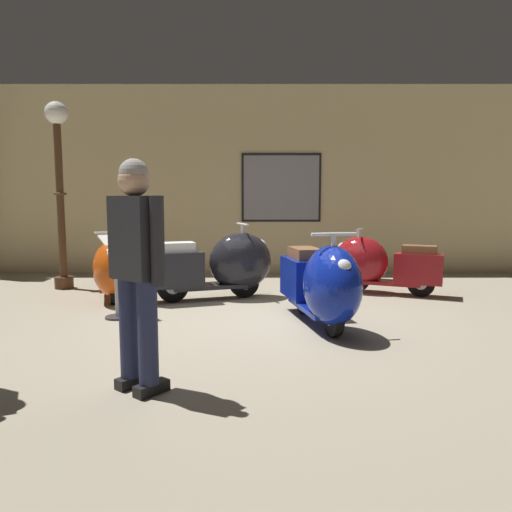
% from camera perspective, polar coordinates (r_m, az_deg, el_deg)
% --- Properties ---
extents(ground_plane, '(60.00, 60.00, 0.00)m').
position_cam_1_polar(ground_plane, '(5.58, -0.39, -7.51)').
color(ground_plane, gray).
extents(showroom_back_wall, '(18.00, 0.63, 3.43)m').
position_cam_1_polar(showroom_back_wall, '(9.10, -1.28, 8.85)').
color(showroom_back_wall, '#CCB784').
rests_on(showroom_back_wall, ground).
extents(scooter_0, '(0.87, 1.62, 0.95)m').
position_cam_1_polar(scooter_0, '(6.90, -16.40, -1.37)').
color(scooter_0, black).
rests_on(scooter_0, ground).
extents(scooter_1, '(1.77, 1.00, 1.04)m').
position_cam_1_polar(scooter_1, '(6.67, -3.98, -1.03)').
color(scooter_1, black).
rests_on(scooter_1, ground).
extents(scooter_2, '(0.82, 1.77, 1.04)m').
position_cam_1_polar(scooter_2, '(5.18, 7.97, -3.29)').
color(scooter_2, black).
rests_on(scooter_2, ground).
extents(scooter_3, '(1.60, 1.00, 0.94)m').
position_cam_1_polar(scooter_3, '(7.26, 14.25, -0.95)').
color(scooter_3, black).
rests_on(scooter_3, ground).
extents(lamppost, '(0.34, 0.34, 2.81)m').
position_cam_1_polar(lamppost, '(7.98, -22.01, 8.85)').
color(lamppost, '#472D19').
rests_on(lamppost, ground).
extents(visitor_0, '(0.45, 0.41, 1.64)m').
position_cam_1_polar(visitor_0, '(3.47, -13.76, -0.38)').
color(visitor_0, black).
rests_on(visitor_0, ground).
extents(info_stanchion, '(0.39, 0.38, 0.97)m').
position_cam_1_polar(info_stanchion, '(5.80, -15.96, -3.21)').
color(info_stanchion, '#333338').
rests_on(info_stanchion, ground).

